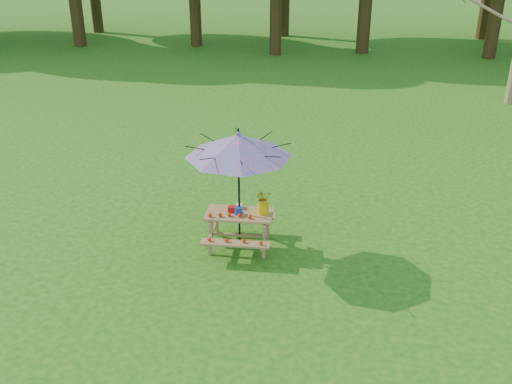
# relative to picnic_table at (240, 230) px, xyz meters

# --- Properties ---
(ground) EXTENTS (120.00, 120.00, 0.00)m
(ground) POSITION_rel_picnic_table_xyz_m (-0.84, -3.29, -0.33)
(ground) COLOR #1B6012
(ground) RESTS_ON ground
(picnic_table) EXTENTS (1.20, 1.32, 0.67)m
(picnic_table) POSITION_rel_picnic_table_xyz_m (0.00, 0.00, 0.00)
(picnic_table) COLOR olive
(picnic_table) RESTS_ON ground
(patio_umbrella) EXTENTS (2.16, 2.16, 2.25)m
(patio_umbrella) POSITION_rel_picnic_table_xyz_m (0.00, 0.00, 1.62)
(patio_umbrella) COLOR black
(patio_umbrella) RESTS_ON ground
(produce_bins) EXTENTS (0.26, 0.38, 0.13)m
(produce_bins) POSITION_rel_picnic_table_xyz_m (-0.06, 0.05, 0.40)
(produce_bins) COLOR red
(produce_bins) RESTS_ON picnic_table
(tomatoes_row) EXTENTS (0.77, 0.13, 0.07)m
(tomatoes_row) POSITION_rel_picnic_table_xyz_m (-0.15, -0.18, 0.38)
(tomatoes_row) COLOR red
(tomatoes_row) RESTS_ON picnic_table
(flower_bucket) EXTENTS (0.35, 0.33, 0.45)m
(flower_bucket) POSITION_rel_picnic_table_xyz_m (0.42, 0.04, 0.58)
(flower_bucket) COLOR yellow
(flower_bucket) RESTS_ON picnic_table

